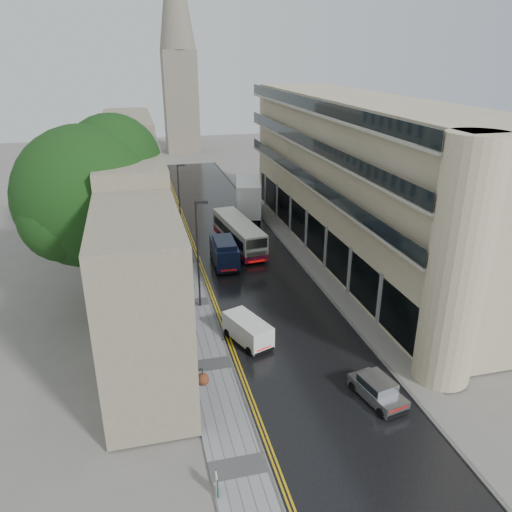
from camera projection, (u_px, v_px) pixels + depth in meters
name	position (u px, v px, depth m)	size (l,w,h in m)	color
ground	(382.00, 488.00, 21.78)	(200.00, 200.00, 0.00)	slate
road	(244.00, 256.00, 46.45)	(9.00, 85.00, 0.02)	black
left_sidewalk	(181.00, 262.00, 45.12)	(2.70, 85.00, 0.12)	gray
right_sidewalk	(299.00, 250.00, 47.65)	(1.80, 85.00, 0.12)	slate
old_shop_row	(133.00, 193.00, 44.30)	(4.50, 56.00, 12.00)	gray
modern_block	(358.00, 180.00, 44.77)	(8.00, 40.00, 14.00)	#C8B294
church_spire	(177.00, 37.00, 87.87)	(6.40, 6.40, 40.00)	gray
tree_near	(89.00, 220.00, 34.28)	(10.56, 10.56, 13.89)	black
tree_far	(102.00, 185.00, 46.29)	(9.24, 9.24, 12.46)	black
cream_bus	(238.00, 245.00, 45.49)	(2.22, 9.76, 2.66)	beige
white_lorry	(238.00, 204.00, 54.40)	(2.59, 8.65, 4.54)	white
silver_hatchback	(382.00, 406.00, 25.80)	(1.53, 3.50, 1.31)	#A7A6AB
white_van	(250.00, 343.00, 31.04)	(1.61, 3.76, 1.70)	white
navy_van	(217.00, 260.00, 42.36)	(2.00, 4.99, 2.54)	black
pedestrian	(182.00, 267.00, 41.72)	(0.63, 0.41, 1.72)	black
lamp_post_near	(198.00, 256.00, 35.70)	(0.90, 0.20, 8.02)	black
lamp_post_far	(179.00, 200.00, 50.49)	(0.81, 0.18, 7.21)	#232325
estate_sign	(217.00, 484.00, 21.23)	(0.08, 0.58, 0.97)	silver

